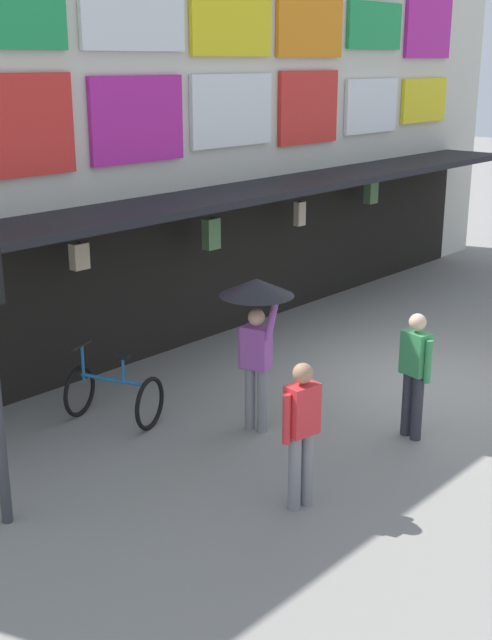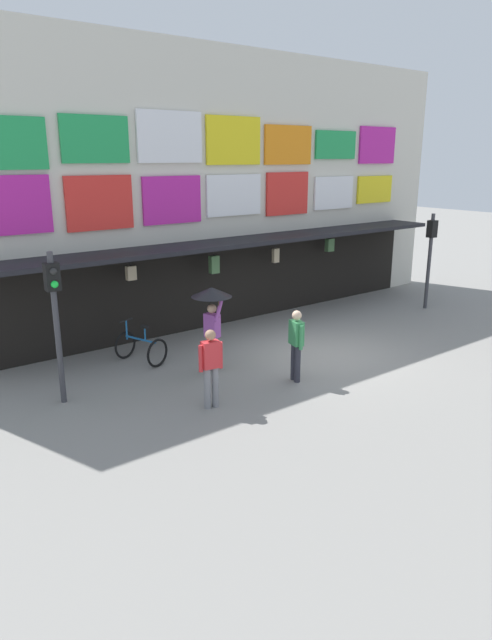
# 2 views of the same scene
# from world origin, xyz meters

# --- Properties ---
(ground_plane) EXTENTS (80.00, 80.00, 0.00)m
(ground_plane) POSITION_xyz_m (0.00, 0.00, 0.00)
(ground_plane) COLOR gray
(shopfront) EXTENTS (18.00, 2.60, 8.00)m
(shopfront) POSITION_xyz_m (-0.00, 4.57, 3.96)
(shopfront) COLOR beige
(shopfront) RESTS_ON ground
(traffic_light_near) EXTENTS (0.29, 0.33, 3.20)m
(traffic_light_near) POSITION_xyz_m (-6.49, 1.23, 2.14)
(traffic_light_near) COLOR #38383D
(traffic_light_near) RESTS_ON ground
(traffic_light_far) EXTENTS (0.29, 0.33, 3.20)m
(traffic_light_far) POSITION_xyz_m (6.10, 1.25, 2.14)
(traffic_light_far) COLOR #38383D
(traffic_light_far) RESTS_ON ground
(bicycle_parked) EXTENTS (1.06, 1.33, 1.05)m
(bicycle_parked) POSITION_xyz_m (-4.08, 2.38, 0.39)
(bicycle_parked) COLOR black
(bicycle_parked) RESTS_ON ground
(pedestrian_with_umbrella) EXTENTS (0.96, 0.96, 2.08)m
(pedestrian_with_umbrella) POSITION_xyz_m (-2.99, 0.78, 1.64)
(pedestrian_with_umbrella) COLOR gray
(pedestrian_with_umbrella) RESTS_ON ground
(pedestrian_in_white) EXTENTS (0.30, 0.52, 1.68)m
(pedestrian_in_white) POSITION_xyz_m (-1.80, -0.86, 0.95)
(pedestrian_in_white) COLOR #2D2D38
(pedestrian_in_white) RESTS_ON ground
(pedestrian_in_yellow) EXTENTS (0.52, 0.27, 1.68)m
(pedestrian_in_yellow) POSITION_xyz_m (-4.15, -0.88, 0.95)
(pedestrian_in_yellow) COLOR gray
(pedestrian_in_yellow) RESTS_ON ground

